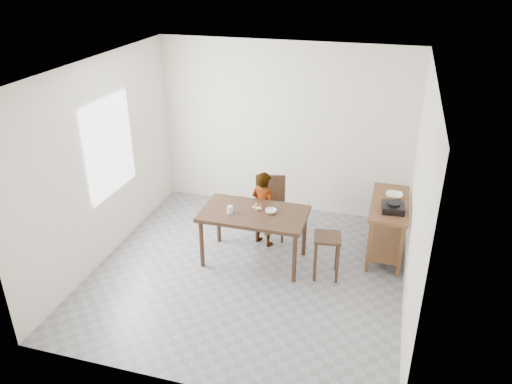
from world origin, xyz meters
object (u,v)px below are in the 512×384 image
(dining_table, at_px, (254,237))
(dining_chair, at_px, (270,209))
(stool, at_px, (326,256))
(prep_counter, at_px, (387,228))
(child, at_px, (264,209))

(dining_table, xyz_separation_m, dining_chair, (0.04, 0.70, 0.08))
(stool, bearing_deg, dining_chair, 140.64)
(dining_table, distance_m, prep_counter, 1.86)
(child, relative_size, dining_chair, 1.25)
(dining_table, distance_m, stool, 1.01)
(child, height_order, stool, child)
(dining_table, height_order, prep_counter, prep_counter)
(prep_counter, distance_m, stool, 1.07)
(dining_table, relative_size, prep_counter, 1.17)
(dining_chair, bearing_deg, child, -111.70)
(prep_counter, distance_m, dining_chair, 1.68)
(child, bearing_deg, prep_counter, -150.13)
(child, bearing_deg, dining_chair, -76.26)
(stool, bearing_deg, prep_counter, 47.74)
(child, bearing_deg, stool, 172.82)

